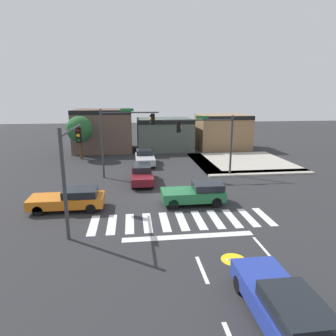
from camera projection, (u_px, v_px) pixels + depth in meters
ground_plane at (172, 196)px, 21.57m from camera, size 120.00×120.00×0.00m
crosswalk_near at (182, 221)px, 17.23m from camera, size 10.51×2.74×0.01m
lane_markings at (258, 325)px, 9.42m from camera, size 6.80×24.25×0.01m
bike_detector_marking at (233, 259)px, 13.16m from camera, size 1.10×1.10×0.01m
curb_corner_northeast at (239, 163)px, 31.64m from camera, size 10.00×10.60×0.15m
storefront_row at (156, 132)px, 39.37m from camera, size 22.80×6.54×5.34m
traffic_signal_southwest at (71, 154)px, 16.23m from camera, size 0.32×5.70×5.62m
traffic_signal_northeast at (207, 134)px, 25.86m from camera, size 6.09×0.32×5.40m
traffic_signal_northwest at (124, 130)px, 25.44m from camera, size 4.97×0.32×6.00m
car_maroon at (142, 174)px, 24.74m from camera, size 1.73×4.68×1.38m
car_silver at (145, 158)px, 31.17m from camera, size 1.92×4.45×1.42m
car_green at (196, 193)px, 19.78m from camera, size 4.13×1.89×1.42m
car_blue at (283, 306)px, 9.21m from camera, size 1.71×4.60×1.42m
car_orange at (70, 199)px, 18.79m from camera, size 4.59×1.87×1.34m
roadside_tree at (80, 129)px, 33.26m from camera, size 2.94×2.94×4.87m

